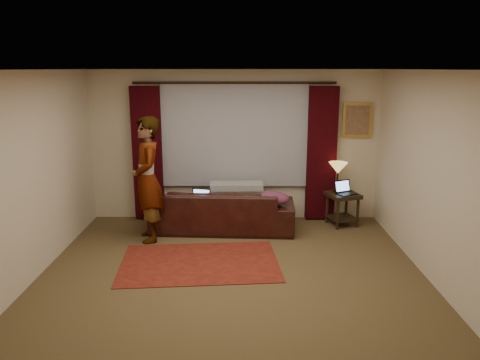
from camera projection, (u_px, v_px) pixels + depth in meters
name	position (u px, v px, depth m)	size (l,w,h in m)	color
floor	(232.00, 278.00, 6.00)	(5.00, 5.00, 0.01)	brown
ceiling	(231.00, 70.00, 5.39)	(5.00, 5.00, 0.02)	silver
wall_back	(235.00, 146.00, 8.13)	(5.00, 0.02, 2.60)	beige
wall_front	(223.00, 262.00, 3.27)	(5.00, 0.02, 2.60)	beige
wall_left	(27.00, 179.00, 5.71)	(0.02, 5.00, 2.60)	beige
wall_right	(437.00, 179.00, 5.69)	(0.02, 5.00, 2.60)	beige
sheer_curtain	(234.00, 135.00, 8.02)	(2.50, 0.05, 1.80)	#A2A2A9
drape_left	(148.00, 154.00, 8.06)	(0.50, 0.14, 2.30)	black
drape_right	(322.00, 154.00, 8.04)	(0.50, 0.14, 2.30)	black
curtain_rod	(234.00, 83.00, 7.77)	(0.04, 0.04, 3.40)	black
picture_frame	(357.00, 120.00, 7.99)	(0.50, 0.04, 0.60)	gold
sofa	(223.00, 202.00, 7.69)	(2.34, 1.01, 0.94)	black
throw_blanket	(236.00, 171.00, 7.77)	(0.88, 0.35, 0.10)	#979591
clothing_pile	(273.00, 199.00, 7.46)	(0.53, 0.40, 0.22)	#6E2E48
laptop_sofa	(199.00, 197.00, 7.56)	(0.30, 0.33, 0.22)	black
area_rug	(200.00, 262.00, 6.45)	(2.15, 1.43, 0.01)	maroon
end_table	(342.00, 209.00, 7.95)	(0.49, 0.49, 0.56)	black
tiffany_lamp	(338.00, 177.00, 7.92)	(0.32, 0.32, 0.51)	olive
laptop_table	(347.00, 188.00, 7.79)	(0.31, 0.33, 0.22)	black
person	(148.00, 180.00, 7.12)	(0.56, 0.56, 1.92)	#979591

